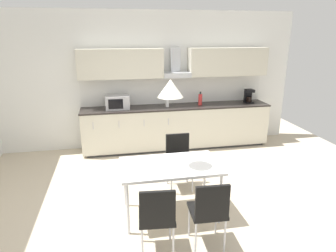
# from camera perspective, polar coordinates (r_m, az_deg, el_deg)

# --- Properties ---
(ground_plane) EXTENTS (8.65, 7.97, 0.02)m
(ground_plane) POSITION_cam_1_polar(r_m,az_deg,el_deg) (4.48, -1.62, -15.51)
(ground_plane) COLOR beige
(wall_back) EXTENTS (6.92, 0.10, 2.87)m
(wall_back) POSITION_cam_1_polar(r_m,az_deg,el_deg) (6.53, -5.73, 8.58)
(wall_back) COLOR white
(wall_back) RESTS_ON ground_plane
(kitchen_counter) EXTENTS (4.02, 0.64, 0.93)m
(kitchen_counter) POSITION_cam_1_polar(r_m,az_deg,el_deg) (6.52, 1.69, -0.11)
(kitchen_counter) COLOR #333333
(kitchen_counter) RESTS_ON ground_plane
(backsplash_tile) EXTENTS (4.00, 0.02, 0.58)m
(backsplash_tile) POSITION_cam_1_polar(r_m,az_deg,el_deg) (6.62, 1.18, 6.86)
(backsplash_tile) COLOR silver
(backsplash_tile) RESTS_ON kitchen_counter
(upper_wall_cabinets) EXTENTS (4.00, 0.40, 0.59)m
(upper_wall_cabinets) POSITION_cam_1_polar(r_m,az_deg,el_deg) (6.39, 1.52, 11.92)
(upper_wall_cabinets) COLOR beige
(microwave) EXTENTS (0.48, 0.35, 0.28)m
(microwave) POSITION_cam_1_polar(r_m,az_deg,el_deg) (6.21, -9.62, 4.51)
(microwave) COLOR #ADADB2
(microwave) RESTS_ON kitchen_counter
(coffee_maker) EXTENTS (0.18, 0.19, 0.30)m
(coffee_maker) POSITION_cam_1_polar(r_m,az_deg,el_deg) (6.93, 15.10, 5.56)
(coffee_maker) COLOR black
(coffee_maker) RESTS_ON kitchen_counter
(bottle_red) EXTENTS (0.08, 0.08, 0.29)m
(bottle_red) POSITION_cam_1_polar(r_m,az_deg,el_deg) (6.50, 6.16, 5.07)
(bottle_red) COLOR red
(bottle_red) RESTS_ON kitchen_counter
(bottle_white) EXTENTS (0.07, 0.07, 0.20)m
(bottle_white) POSITION_cam_1_polar(r_m,az_deg,el_deg) (6.30, -0.12, 4.43)
(bottle_white) COLOR white
(bottle_white) RESTS_ON kitchen_counter
(dining_table) EXTENTS (1.32, 0.78, 0.75)m
(dining_table) POSITION_cam_1_polar(r_m,az_deg,el_deg) (4.02, 0.43, -8.06)
(dining_table) COLOR white
(dining_table) RESTS_ON ground_plane
(chair_near_left) EXTENTS (0.44, 0.44, 0.87)m
(chair_near_left) POSITION_cam_1_polar(r_m,az_deg,el_deg) (3.40, -2.10, -16.47)
(chair_near_left) COLOR black
(chair_near_left) RESTS_ON ground_plane
(chair_far_right) EXTENTS (0.40, 0.40, 0.87)m
(chair_far_right) POSITION_cam_1_polar(r_m,az_deg,el_deg) (4.84, 2.05, -5.67)
(chair_far_right) COLOR black
(chair_far_right) RESTS_ON ground_plane
(chair_near_right) EXTENTS (0.42, 0.42, 0.87)m
(chair_near_right) POSITION_cam_1_polar(r_m,az_deg,el_deg) (3.52, 7.88, -15.30)
(chair_near_right) COLOR black
(chair_near_right) RESTS_ON ground_plane
(pendant_lamp) EXTENTS (0.32, 0.32, 0.22)m
(pendant_lamp) POSITION_cam_1_polar(r_m,az_deg,el_deg) (3.69, 0.47, 7.20)
(pendant_lamp) COLOR silver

